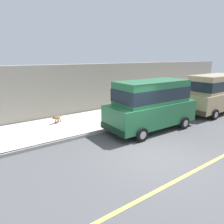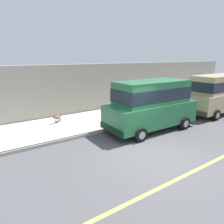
% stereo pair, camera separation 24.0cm
% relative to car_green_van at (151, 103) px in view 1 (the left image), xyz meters
% --- Properties ---
extents(ground_plane, '(80.00, 80.00, 0.00)m').
position_rel_car_green_van_xyz_m(ground_plane, '(2.19, -1.94, -1.39)').
color(ground_plane, '#4C4C4F').
extents(curb, '(0.16, 64.00, 0.14)m').
position_rel_car_green_van_xyz_m(curb, '(-1.01, -1.94, -1.32)').
color(curb, gray).
rests_on(curb, ground).
extents(sidewalk, '(3.60, 64.00, 0.14)m').
position_rel_car_green_van_xyz_m(sidewalk, '(-2.81, -1.94, -1.32)').
color(sidewalk, '#B7B5AD').
rests_on(sidewalk, ground).
extents(lane_centre_line, '(0.12, 57.60, 0.01)m').
position_rel_car_green_van_xyz_m(lane_centre_line, '(3.79, -1.94, -1.39)').
color(lane_centre_line, '#E0D64C').
rests_on(lane_centre_line, ground).
extents(car_green_van, '(2.21, 4.94, 2.52)m').
position_rel_car_green_van_xyz_m(car_green_van, '(0.00, 0.00, 0.00)').
color(car_green_van, '#23663D').
rests_on(car_green_van, ground).
extents(car_tan_van, '(2.17, 4.92, 2.52)m').
position_rel_car_green_van_xyz_m(car_tan_van, '(0.08, 5.82, 0.00)').
color(car_tan_van, tan).
rests_on(car_tan_van, ground).
extents(dog_brown, '(0.46, 0.67, 0.49)m').
position_rel_car_green_van_xyz_m(dog_brown, '(-3.42, -3.70, -0.97)').
color(dog_brown, brown).
rests_on(dog_brown, sidewalk).
extents(fire_hydrant, '(0.34, 0.24, 0.72)m').
position_rel_car_green_van_xyz_m(fire_hydrant, '(-1.46, -0.11, -0.92)').
color(fire_hydrant, red).
rests_on(fire_hydrant, sidewalk).
extents(building_facade, '(0.50, 20.00, 3.21)m').
position_rel_car_green_van_xyz_m(building_facade, '(-4.91, 3.60, 0.21)').
color(building_facade, '#9E9384').
rests_on(building_facade, ground).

